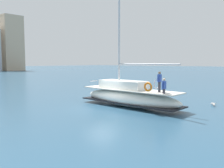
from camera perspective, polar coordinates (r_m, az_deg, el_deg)
name	(u,v)px	position (r m, az deg, el deg)	size (l,w,h in m)	color
ground_plane	(101,107)	(20.04, -2.61, -5.60)	(400.00, 400.00, 0.00)	#284C66
main_sailboat	(129,96)	(20.44, 4.04, -2.81)	(2.59, 9.64, 13.35)	white
seagull	(213,104)	(22.66, 22.91, -4.33)	(0.98, 0.67, 0.17)	silver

